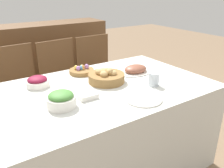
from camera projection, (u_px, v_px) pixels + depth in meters
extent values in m
plane|color=#7F664C|center=(104.00, 165.00, 2.03)|extent=(12.00, 12.00, 0.00)
cube|color=silver|center=(104.00, 129.00, 1.89)|extent=(1.60, 1.01, 0.73)
cylinder|color=brown|center=(62.00, 119.00, 2.32)|extent=(0.03, 0.03, 0.43)
cylinder|color=brown|center=(94.00, 107.00, 2.55)|extent=(0.03, 0.03, 0.43)
cylinder|color=brown|center=(45.00, 105.00, 2.59)|extent=(0.03, 0.03, 0.43)
cylinder|color=brown|center=(75.00, 95.00, 2.82)|extent=(0.03, 0.03, 0.43)
cube|color=brown|center=(68.00, 87.00, 2.49)|extent=(0.46, 0.46, 0.02)
cube|color=brown|center=(57.00, 61.00, 2.54)|extent=(0.42, 0.06, 0.45)
cylinder|color=brown|center=(13.00, 134.00, 2.09)|extent=(0.03, 0.03, 0.43)
cylinder|color=brown|center=(54.00, 119.00, 2.31)|extent=(0.03, 0.03, 0.43)
cylinder|color=brown|center=(1.00, 116.00, 2.37)|extent=(0.03, 0.03, 0.43)
cylinder|color=brown|center=(38.00, 105.00, 2.59)|extent=(0.03, 0.03, 0.43)
cube|color=brown|center=(24.00, 97.00, 2.26)|extent=(0.46, 0.46, 0.02)
cube|color=brown|center=(13.00, 69.00, 2.31)|extent=(0.42, 0.06, 0.45)
cylinder|color=brown|center=(97.00, 108.00, 2.54)|extent=(0.03, 0.03, 0.43)
cylinder|color=brown|center=(126.00, 99.00, 2.74)|extent=(0.03, 0.03, 0.43)
cylinder|color=brown|center=(80.00, 95.00, 2.83)|extent=(0.03, 0.03, 0.43)
cylinder|color=brown|center=(107.00, 88.00, 3.04)|extent=(0.03, 0.03, 0.43)
cube|color=brown|center=(102.00, 79.00, 2.70)|extent=(0.43, 0.43, 0.02)
cube|color=brown|center=(93.00, 55.00, 2.77)|extent=(0.42, 0.03, 0.45)
cube|color=brown|center=(47.00, 62.00, 3.11)|extent=(1.55, 0.44, 1.00)
cylinder|color=olive|center=(106.00, 78.00, 1.82)|extent=(0.28, 0.28, 0.07)
ellipsoid|color=tan|center=(110.00, 72.00, 1.80)|extent=(0.09, 0.09, 0.06)
ellipsoid|color=tan|center=(104.00, 74.00, 1.76)|extent=(0.08, 0.08, 0.05)
ellipsoid|color=tan|center=(106.00, 71.00, 1.84)|extent=(0.09, 0.09, 0.05)
ellipsoid|color=tan|center=(100.00, 72.00, 1.80)|extent=(0.10, 0.10, 0.05)
ellipsoid|color=tan|center=(113.00, 73.00, 1.80)|extent=(0.08, 0.08, 0.05)
cylinder|color=olive|center=(82.00, 71.00, 2.01)|extent=(0.21, 0.21, 0.03)
ellipsoid|color=#60B2E0|center=(82.00, 68.00, 2.00)|extent=(0.03, 0.03, 0.04)
ellipsoid|color=#F29E4C|center=(82.00, 67.00, 2.00)|extent=(0.04, 0.04, 0.05)
ellipsoid|color=#B27AD1|center=(87.00, 67.00, 2.02)|extent=(0.04, 0.04, 0.05)
ellipsoid|color=#B27AD1|center=(78.00, 68.00, 1.98)|extent=(0.03, 0.03, 0.04)
ellipsoid|color=#7FCC7A|center=(82.00, 67.00, 2.01)|extent=(0.03, 0.03, 0.04)
ellipsoid|color=#F4D151|center=(76.00, 68.00, 2.00)|extent=(0.03, 0.03, 0.04)
ellipsoid|color=silver|center=(135.00, 72.00, 2.04)|extent=(0.31, 0.22, 0.01)
ellipsoid|color=brown|center=(136.00, 69.00, 2.03)|extent=(0.20, 0.15, 0.07)
cylinder|color=silver|center=(61.00, 102.00, 1.44)|extent=(0.18, 0.18, 0.07)
ellipsoid|color=#478438|center=(61.00, 96.00, 1.43)|extent=(0.15, 0.15, 0.05)
cylinder|color=silver|center=(38.00, 83.00, 1.74)|extent=(0.17, 0.17, 0.05)
ellipsoid|color=maroon|center=(37.00, 79.00, 1.73)|extent=(0.14, 0.14, 0.05)
cylinder|color=silver|center=(143.00, 99.00, 1.55)|extent=(0.24, 0.24, 0.01)
cube|color=silver|center=(125.00, 105.00, 1.47)|extent=(0.02, 0.17, 0.00)
cube|color=silver|center=(160.00, 94.00, 1.62)|extent=(0.02, 0.17, 0.00)
cube|color=silver|center=(163.00, 93.00, 1.64)|extent=(0.02, 0.17, 0.00)
cylinder|color=silver|center=(154.00, 79.00, 1.75)|extent=(0.08, 0.08, 0.10)
cube|color=silver|center=(88.00, 96.00, 1.56)|extent=(0.13, 0.08, 0.03)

